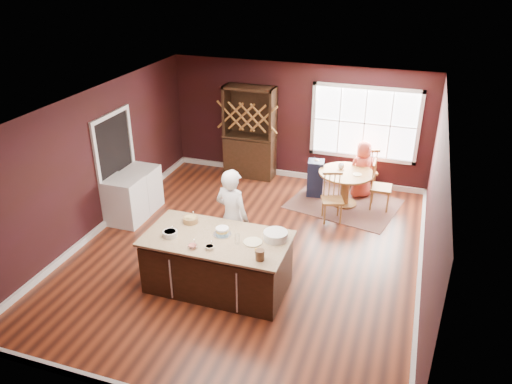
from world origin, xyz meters
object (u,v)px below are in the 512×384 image
Objects in this scene: dining_table at (346,182)px; chair_north at (365,169)px; kitchen_island at (218,263)px; dryer at (142,188)px; washer at (126,201)px; baker at (232,218)px; layer_cake at (222,231)px; toddler at (315,159)px; seated_woman at (362,169)px; chair_east at (381,186)px; high_chair at (315,178)px; chair_south at (332,198)px; hutch at (250,133)px.

dining_table is 0.84m from chair_north.
dryer is at bearing 141.25° from kitchen_island.
washer reaches higher than dryer.
baker is at bearing -14.64° from washer.
baker reaches higher than layer_cake.
layer_cake is at bearing -99.71° from toddler.
chair_north is 5.18m from washer.
layer_cake is 0.23× the size of seated_woman.
chair_north is 4.85m from dryer.
high_chair is (-1.43, 0.18, -0.10)m from chair_east.
chair_south is at bearing 133.38° from chair_east.
layer_cake reaches higher than toddler.
chair_south is (1.34, 2.01, -0.38)m from baker.
high_chair is 4.05m from washer.
toddler is 0.12× the size of hutch.
hutch reaches higher than high_chair.
dining_table is 2.60m from hutch.
kitchen_island is 4.20m from chair_east.
seated_woman is 4.70m from dryer.
baker is 1.88× the size of washer.
baker is at bearing -113.03° from high_chair.
baker is 3.22m from toddler.
baker is 6.75× the size of toddler.
high_chair is 0.41m from toddler.
layer_cake is 3.83m from toddler.
chair_south is 1.09× the size of dryer.
seated_woman reaches higher than toddler.
layer_cake is 3.77m from high_chair.
dining_table is 0.53× the size of hutch.
chair_east is 0.82× the size of seated_woman.
chair_east is at bearing 96.81° from chair_north.
dining_table is at bearing 44.73° from chair_north.
layer_cake is 0.27× the size of chair_north.
dryer is at bearing -160.78° from high_chair.
layer_cake is at bearing -109.51° from high_chair.
chair_north is 1.17m from toddler.
dryer is at bearing 4.26° from chair_north.
layer_cake is 0.13× the size of hutch.
high_chair is at bearing 27.89° from dryer.
hutch reaches higher than toddler.
baker is 1.68× the size of chair_east.
toddler is at bearing 108.37° from high_chair.
high_chair is at bearing 79.16° from layer_cake.
layer_cake reaches higher than high_chair.
chair_north is (1.78, 3.57, -0.33)m from baker.
toddler is (-0.75, 0.35, 0.28)m from dining_table.
baker reaches higher than toddler.
layer_cake is 0.29× the size of chair_south.
chair_north is (0.31, 0.78, 0.01)m from dining_table.
washer is (-3.23, -2.49, -0.34)m from toddler.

